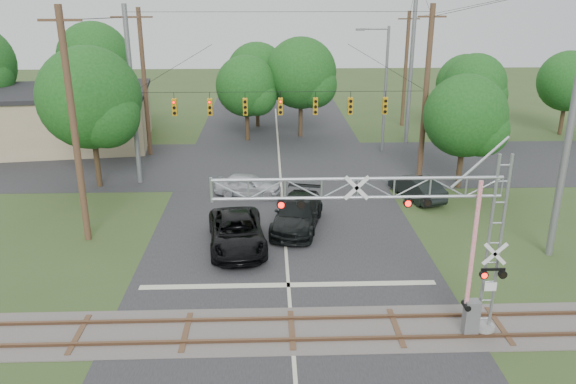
{
  "coord_description": "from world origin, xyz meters",
  "views": [
    {
      "loc": [
        -0.79,
        -16.27,
        12.12
      ],
      "look_at": [
        0.05,
        7.5,
        3.65
      ],
      "focal_mm": 35.0,
      "sensor_mm": 36.0,
      "label": 1
    }
  ],
  "objects_px": {
    "traffic_signal_span": "(294,99)",
    "streetlight": "(383,83)",
    "pickup_black": "(237,232)",
    "crossing_gantry": "(411,228)",
    "car_dark": "(297,213)",
    "sedan_silver": "(248,185)",
    "commercial_building": "(25,119)"
  },
  "relations": [
    {
      "from": "crossing_gantry",
      "to": "traffic_signal_span",
      "type": "xyz_separation_m",
      "value": [
        -3.28,
        18.36,
        1.3
      ]
    },
    {
      "from": "streetlight",
      "to": "pickup_black",
      "type": "bearing_deg",
      "value": -120.78
    },
    {
      "from": "car_dark",
      "to": "streetlight",
      "type": "distance_m",
      "value": 17.74
    },
    {
      "from": "streetlight",
      "to": "commercial_building",
      "type": "bearing_deg",
      "value": 174.95
    },
    {
      "from": "traffic_signal_span",
      "to": "pickup_black",
      "type": "xyz_separation_m",
      "value": [
        -3.32,
        -10.47,
        -4.81
      ]
    },
    {
      "from": "sedan_silver",
      "to": "commercial_building",
      "type": "xyz_separation_m",
      "value": [
        -18.72,
        12.75,
        1.63
      ]
    },
    {
      "from": "car_dark",
      "to": "commercial_building",
      "type": "distance_m",
      "value": 28.11
    },
    {
      "from": "pickup_black",
      "to": "streetlight",
      "type": "distance_m",
      "value": 21.26
    },
    {
      "from": "traffic_signal_span",
      "to": "commercial_building",
      "type": "distance_m",
      "value": 24.09
    },
    {
      "from": "car_dark",
      "to": "traffic_signal_span",
      "type": "bearing_deg",
      "value": 101.33
    },
    {
      "from": "crossing_gantry",
      "to": "sedan_silver",
      "type": "relative_size",
      "value": 2.52
    },
    {
      "from": "crossing_gantry",
      "to": "streetlight",
      "type": "xyz_separation_m",
      "value": [
        4.02,
        25.71,
        1.13
      ]
    },
    {
      "from": "streetlight",
      "to": "traffic_signal_span",
      "type": "bearing_deg",
      "value": -134.77
    },
    {
      "from": "crossing_gantry",
      "to": "streetlight",
      "type": "bearing_deg",
      "value": 81.12
    },
    {
      "from": "sedan_silver",
      "to": "streetlight",
      "type": "relative_size",
      "value": 0.43
    },
    {
      "from": "traffic_signal_span",
      "to": "sedan_silver",
      "type": "bearing_deg",
      "value": -136.53
    },
    {
      "from": "pickup_black",
      "to": "sedan_silver",
      "type": "height_order",
      "value": "pickup_black"
    },
    {
      "from": "crossing_gantry",
      "to": "traffic_signal_span",
      "type": "relative_size",
      "value": 0.54
    },
    {
      "from": "pickup_black",
      "to": "sedan_silver",
      "type": "relative_size",
      "value": 1.4
    },
    {
      "from": "pickup_black",
      "to": "car_dark",
      "type": "xyz_separation_m",
      "value": [
        3.16,
        2.4,
        0.01
      ]
    },
    {
      "from": "crossing_gantry",
      "to": "pickup_black",
      "type": "relative_size",
      "value": 1.79
    },
    {
      "from": "crossing_gantry",
      "to": "traffic_signal_span",
      "type": "height_order",
      "value": "traffic_signal_span"
    },
    {
      "from": "traffic_signal_span",
      "to": "streetlight",
      "type": "bearing_deg",
      "value": 45.23
    },
    {
      "from": "pickup_black",
      "to": "crossing_gantry",
      "type": "bearing_deg",
      "value": -56.53
    },
    {
      "from": "commercial_building",
      "to": "streetlight",
      "type": "relative_size",
      "value": 2.17
    },
    {
      "from": "pickup_black",
      "to": "car_dark",
      "type": "bearing_deg",
      "value": 30.79
    },
    {
      "from": "crossing_gantry",
      "to": "commercial_building",
      "type": "distance_m",
      "value": 37.79
    },
    {
      "from": "sedan_silver",
      "to": "commercial_building",
      "type": "distance_m",
      "value": 22.71
    },
    {
      "from": "traffic_signal_span",
      "to": "car_dark",
      "type": "bearing_deg",
      "value": -91.12
    },
    {
      "from": "car_dark",
      "to": "crossing_gantry",
      "type": "bearing_deg",
      "value": -59.08
    },
    {
      "from": "car_dark",
      "to": "sedan_silver",
      "type": "bearing_deg",
      "value": 130.9
    },
    {
      "from": "streetlight",
      "to": "car_dark",
      "type": "bearing_deg",
      "value": -115.8
    }
  ]
}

